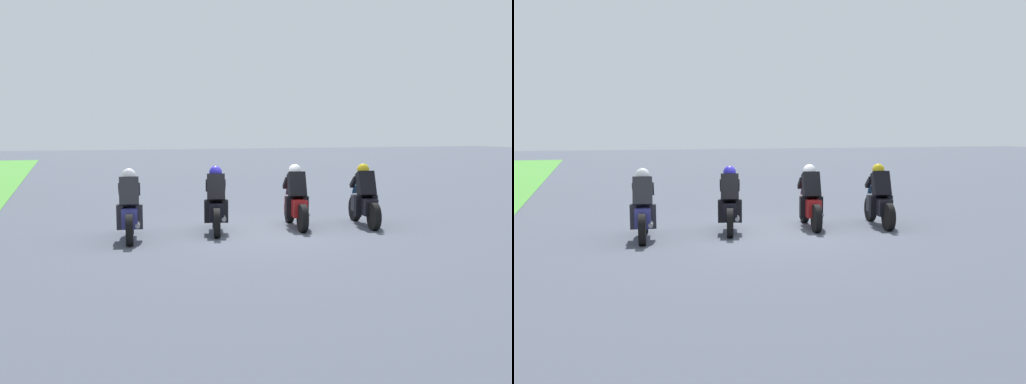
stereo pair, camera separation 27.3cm
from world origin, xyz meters
TOP-DOWN VIEW (x-y plane):
  - ground_plane at (0.00, 0.00)m, footprint 120.00×120.00m
  - rider_lane_a at (-0.09, -2.75)m, footprint 2.03×0.63m
  - rider_lane_b at (0.24, -1.07)m, footprint 2.03×0.62m
  - rider_lane_c at (0.26, 0.91)m, footprint 2.01×0.66m
  - rider_lane_d at (0.05, 2.87)m, footprint 2.04×0.59m

SIDE VIEW (x-z plane):
  - ground_plane at x=0.00m, z-range 0.00..0.00m
  - rider_lane_a at x=-0.09m, z-range -0.13..1.38m
  - rider_lane_b at x=0.24m, z-range -0.13..1.38m
  - rider_lane_c at x=0.26m, z-range -0.13..1.38m
  - rider_lane_d at x=0.05m, z-range -0.13..1.38m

